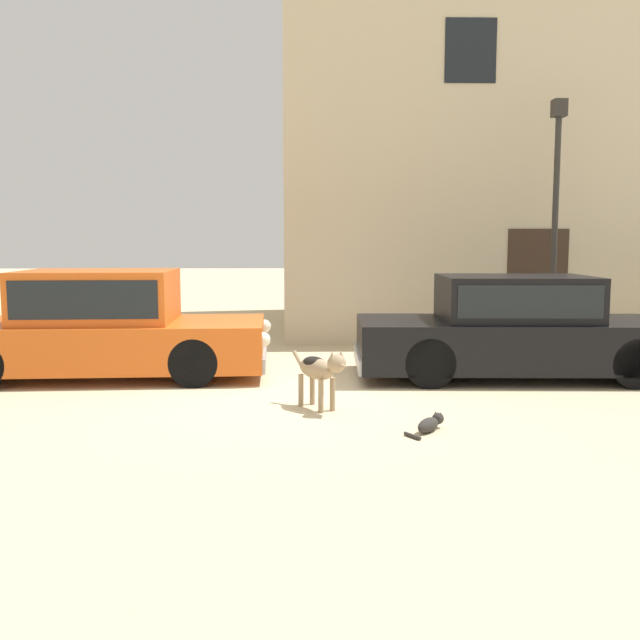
% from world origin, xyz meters
% --- Properties ---
extents(ground_plane, '(80.00, 80.00, 0.00)m').
position_xyz_m(ground_plane, '(0.00, 0.00, 0.00)').
color(ground_plane, '#CCB78E').
extents(parked_sedan_nearest, '(4.66, 2.01, 1.48)m').
position_xyz_m(parked_sedan_nearest, '(-2.52, 1.22, 0.73)').
color(parked_sedan_nearest, '#D15619').
rests_on(parked_sedan_nearest, ground_plane).
extents(parked_sedan_second, '(4.58, 1.86, 1.41)m').
position_xyz_m(parked_sedan_second, '(3.23, 1.04, 0.69)').
color(parked_sedan_second, black).
rests_on(parked_sedan_second, ground_plane).
extents(apartment_block, '(13.06, 6.77, 7.67)m').
position_xyz_m(apartment_block, '(6.46, 7.43, 3.83)').
color(apartment_block, beige).
rests_on(apartment_block, ground_plane).
extents(stray_dog_spotted, '(0.64, 0.85, 0.71)m').
position_xyz_m(stray_dog_spotted, '(0.47, -0.81, 0.47)').
color(stray_dog_spotted, '#997F60').
rests_on(stray_dog_spotted, ground_plane).
extents(stray_cat, '(0.45, 0.53, 0.17)m').
position_xyz_m(stray_cat, '(1.54, -1.74, 0.08)').
color(stray_cat, '#2D2B28').
rests_on(stray_cat, ground_plane).
extents(street_lamp, '(0.22, 0.22, 4.19)m').
position_xyz_m(street_lamp, '(4.48, 3.18, 2.65)').
color(street_lamp, '#2D2B28').
rests_on(street_lamp, ground_plane).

